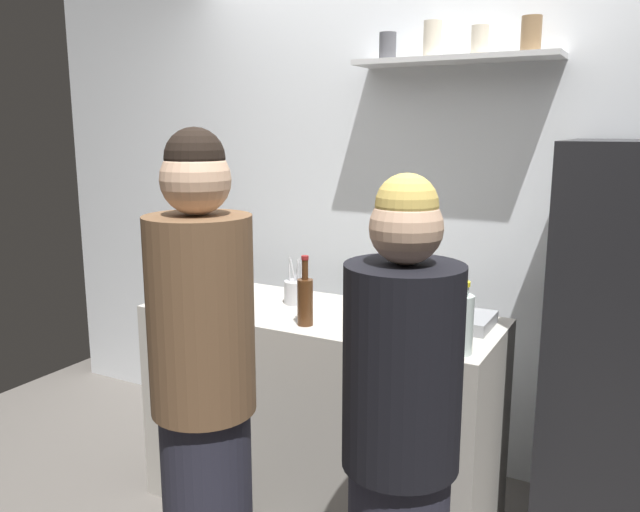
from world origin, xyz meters
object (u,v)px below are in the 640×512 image
(wine_bottle_amber_glass, at_px, (305,300))
(water_bottle_plastic, at_px, (460,322))
(person_blonde, at_px, (400,453))
(refrigerator, at_px, (633,358))
(baking_pan, at_px, (449,318))
(utensil_holder, at_px, (296,292))
(wine_bottle_green_glass, at_px, (362,303))
(person_brown_jacket, at_px, (204,396))
(wine_bottle_pale_glass, at_px, (234,276))
(wine_bottle_dark_glass, at_px, (217,290))

(wine_bottle_amber_glass, bearing_deg, water_bottle_plastic, -2.32)
(person_blonde, bearing_deg, wine_bottle_amber_glass, -149.97)
(wine_bottle_amber_glass, relative_size, water_bottle_plastic, 1.10)
(refrigerator, height_order, baking_pan, refrigerator)
(refrigerator, xyz_separation_m, utensil_holder, (-1.39, -0.23, 0.15))
(baking_pan, relative_size, wine_bottle_green_glass, 1.25)
(baking_pan, distance_m, wine_bottle_green_glass, 0.37)
(wine_bottle_amber_glass, bearing_deg, utensil_holder, 126.90)
(wine_bottle_amber_glass, relative_size, person_brown_jacket, 0.17)
(water_bottle_plastic, distance_m, person_brown_jacket, 0.92)
(person_brown_jacket, distance_m, person_blonde, 0.66)
(wine_bottle_amber_glass, height_order, water_bottle_plastic, wine_bottle_amber_glass)
(baking_pan, distance_m, wine_bottle_pale_glass, 0.98)
(wine_bottle_pale_glass, height_order, person_blonde, person_blonde)
(refrigerator, distance_m, person_brown_jacket, 1.65)
(utensil_holder, distance_m, wine_bottle_green_glass, 0.46)
(baking_pan, relative_size, person_blonde, 0.21)
(utensil_holder, distance_m, water_bottle_plastic, 0.89)
(utensil_holder, relative_size, wine_bottle_green_glass, 0.80)
(person_blonde, bearing_deg, person_brown_jacket, -102.31)
(water_bottle_plastic, bearing_deg, utensil_holder, 161.00)
(baking_pan, height_order, wine_bottle_amber_glass, wine_bottle_amber_glass)
(refrigerator, height_order, person_blonde, refrigerator)
(wine_bottle_green_glass, distance_m, water_bottle_plastic, 0.44)
(wine_bottle_green_glass, bearing_deg, baking_pan, 35.23)
(utensil_holder, xyz_separation_m, wine_bottle_green_glass, (0.42, -0.19, 0.05))
(wine_bottle_dark_glass, relative_size, wine_bottle_amber_glass, 1.10)
(baking_pan, bearing_deg, wine_bottle_green_glass, -144.77)
(person_blonde, bearing_deg, wine_bottle_pale_glass, -141.28)
(wine_bottle_pale_glass, bearing_deg, refrigerator, 12.30)
(refrigerator, height_order, wine_bottle_pale_glass, refrigerator)
(baking_pan, distance_m, person_blonde, 0.86)
(wine_bottle_dark_glass, height_order, person_blonde, person_blonde)
(baking_pan, distance_m, wine_bottle_amber_glass, 0.59)
(refrigerator, xyz_separation_m, person_brown_jacket, (-1.22, -1.12, 0.02))
(refrigerator, height_order, utensil_holder, refrigerator)
(baking_pan, relative_size, person_brown_jacket, 0.20)
(baking_pan, xyz_separation_m, wine_bottle_green_glass, (-0.30, -0.21, 0.08))
(wine_bottle_pale_glass, relative_size, person_brown_jacket, 0.19)
(wine_bottle_pale_glass, bearing_deg, wine_bottle_dark_glass, -73.87)
(baking_pan, height_order, wine_bottle_dark_glass, wine_bottle_dark_glass)
(wine_bottle_pale_glass, height_order, person_brown_jacket, person_brown_jacket)
(wine_bottle_pale_glass, xyz_separation_m, person_brown_jacket, (0.42, -0.76, -0.20))
(wine_bottle_green_glass, relative_size, wine_bottle_dark_glass, 0.87)
(wine_bottle_amber_glass, bearing_deg, refrigerator, 22.50)
(refrigerator, relative_size, wine_bottle_pale_glass, 5.05)
(utensil_holder, height_order, person_brown_jacket, person_brown_jacket)
(water_bottle_plastic, bearing_deg, wine_bottle_dark_glass, -177.75)
(wine_bottle_dark_glass, bearing_deg, refrigerator, 19.50)
(utensil_holder, height_order, water_bottle_plastic, water_bottle_plastic)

